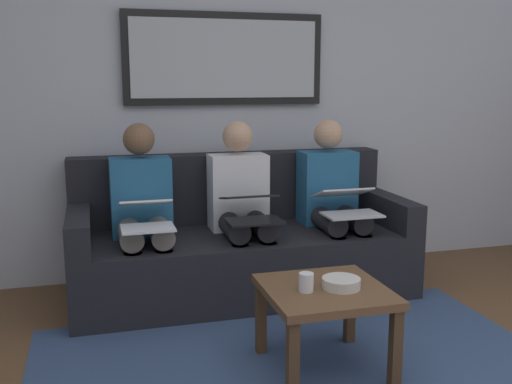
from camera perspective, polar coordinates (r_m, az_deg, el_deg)
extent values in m
cube|color=#B7BCC6|center=(4.32, -3.26, 9.36)|extent=(6.00, 0.12, 2.60)
cube|color=#33476B|center=(2.98, 4.61, -17.28)|extent=(2.60, 1.80, 0.01)
cube|color=black|center=(3.96, -1.37, -6.78)|extent=(2.20, 0.90, 0.42)
cube|color=black|center=(4.19, -2.58, 0.51)|extent=(2.20, 0.20, 0.48)
cube|color=black|center=(4.25, 12.21, -1.50)|extent=(0.14, 0.90, 0.20)
cube|color=black|center=(3.77, -16.77, -3.27)|extent=(0.14, 0.90, 0.20)
cube|color=black|center=(4.23, -3.03, 12.72)|extent=(1.42, 0.04, 0.64)
cube|color=#B2B7BC|center=(4.21, -2.95, 12.73)|extent=(1.32, 0.01, 0.54)
cube|color=brown|center=(2.90, 6.70, -9.51)|extent=(0.58, 0.58, 0.04)
cube|color=#4C331E|center=(2.88, 13.32, -14.47)|extent=(0.05, 0.05, 0.38)
cube|color=#4C331E|center=(2.69, 3.56, -16.07)|extent=(0.05, 0.05, 0.38)
cube|color=#4C331E|center=(3.29, 9.05, -11.04)|extent=(0.05, 0.05, 0.38)
cube|color=#4C331E|center=(3.12, 0.48, -12.10)|extent=(0.05, 0.05, 0.38)
cylinder|color=silver|center=(2.82, 4.87, -8.69)|extent=(0.07, 0.07, 0.09)
cylinder|color=beige|center=(2.89, 8.23, -8.70)|extent=(0.18, 0.18, 0.05)
cube|color=#235B84|center=(4.14, 6.87, 0.47)|extent=(0.38, 0.22, 0.50)
sphere|color=tan|center=(4.09, 6.98, 5.58)|extent=(0.20, 0.20, 0.20)
cylinder|color=#232328|center=(4.03, 9.13, -2.50)|extent=(0.14, 0.42, 0.14)
cylinder|color=#232328|center=(3.96, 6.76, -2.68)|extent=(0.14, 0.42, 0.14)
cylinder|color=#232328|center=(3.92, 10.30, -7.16)|extent=(0.11, 0.11, 0.42)
cylinder|color=#232328|center=(3.85, 7.86, -7.43)|extent=(0.11, 0.11, 0.42)
cube|color=silver|center=(3.79, 9.25, -2.17)|extent=(0.36, 0.23, 0.01)
cube|color=silver|center=(3.90, 8.36, -0.04)|extent=(0.36, 0.22, 0.09)
cube|color=#A5C6EA|center=(3.90, 8.38, 0.01)|extent=(0.32, 0.19, 0.07)
cube|color=silver|center=(3.95, -1.76, 0.03)|extent=(0.38, 0.22, 0.50)
sphere|color=tan|center=(3.89, -1.79, 5.39)|extent=(0.20, 0.20, 0.20)
cylinder|color=#232328|center=(3.81, 0.33, -3.13)|extent=(0.14, 0.42, 0.14)
cylinder|color=#232328|center=(3.76, -2.31, -3.30)|extent=(0.14, 0.42, 0.14)
cylinder|color=#232328|center=(3.69, 1.23, -8.10)|extent=(0.11, 0.11, 0.42)
cylinder|color=#232328|center=(3.65, -1.50, -8.35)|extent=(0.11, 0.11, 0.42)
cube|color=black|center=(3.57, -0.13, -2.82)|extent=(0.34, 0.24, 0.01)
cube|color=black|center=(3.68, -0.71, -0.47)|extent=(0.34, 0.23, 0.05)
cube|color=#A5C6EA|center=(3.67, -0.70, -0.42)|extent=(0.30, 0.21, 0.04)
cube|color=#235B84|center=(3.85, -11.06, -0.45)|extent=(0.38, 0.22, 0.50)
sphere|color=brown|center=(3.79, -11.26, 5.05)|extent=(0.20, 0.20, 0.20)
cylinder|color=gray|center=(3.69, -9.29, -3.73)|extent=(0.14, 0.42, 0.14)
cylinder|color=gray|center=(3.67, -12.09, -3.89)|extent=(0.14, 0.42, 0.14)
cylinder|color=gray|center=(3.57, -8.77, -8.91)|extent=(0.11, 0.11, 0.42)
cylinder|color=gray|center=(3.56, -11.68, -9.09)|extent=(0.11, 0.11, 0.42)
cube|color=white|center=(3.46, -10.42, -3.44)|extent=(0.30, 0.23, 0.01)
cube|color=white|center=(3.58, -10.71, -1.03)|extent=(0.30, 0.23, 0.07)
cube|color=#A5C6EA|center=(3.57, -10.70, -0.98)|extent=(0.27, 0.20, 0.06)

